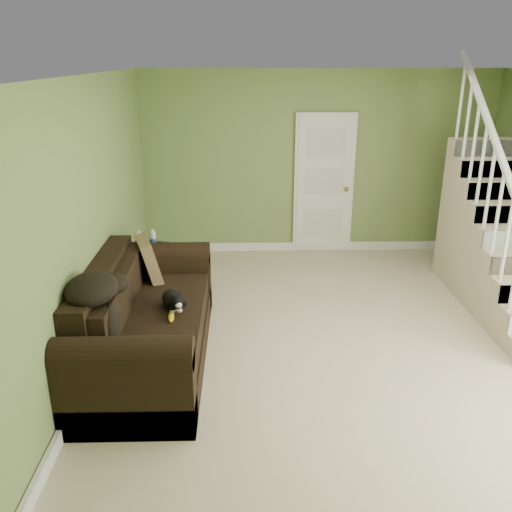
{
  "coord_description": "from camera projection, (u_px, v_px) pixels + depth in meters",
  "views": [
    {
      "loc": [
        -1.07,
        -4.96,
        2.76
      ],
      "look_at": [
        -0.94,
        0.33,
        0.8
      ],
      "focal_mm": 38.0,
      "sensor_mm": 36.0,
      "label": 1
    }
  ],
  "objects": [
    {
      "name": "wall_back",
      "position": [
        317.0,
        164.0,
        7.76
      ],
      "size": [
        5.0,
        0.04,
        2.6
      ],
      "primitive_type": "cube",
      "color": "olive",
      "rests_on": "floor"
    },
    {
      "name": "throw_pillow",
      "position": [
        149.0,
        260.0,
        5.74
      ],
      "size": [
        0.36,
        0.51,
        0.48
      ],
      "primitive_type": "cube",
      "rotation": [
        0.0,
        -0.24,
        0.3
      ],
      "color": "#4F391F",
      "rests_on": "sofa"
    },
    {
      "name": "sofa",
      "position": [
        144.0,
        325.0,
        5.12
      ],
      "size": [
        1.04,
        2.42,
        0.96
      ],
      "color": "black",
      "rests_on": "floor"
    },
    {
      "name": "baseboard_left",
      "position": [
        108.0,
        335.0,
        5.55
      ],
      "size": [
        0.04,
        5.5,
        0.12
      ],
      "primitive_type": "cube",
      "color": "white",
      "rests_on": "floor"
    },
    {
      "name": "side_table",
      "position": [
        150.0,
        272.0,
        6.49
      ],
      "size": [
        0.66,
        0.66,
        0.86
      ],
      "rotation": [
        0.0,
        0.0,
        -0.31
      ],
      "color": "black",
      "rests_on": "floor"
    },
    {
      "name": "banana",
      "position": [
        171.0,
        317.0,
        4.88
      ],
      "size": [
        0.07,
        0.19,
        0.05
      ],
      "primitive_type": "ellipsoid",
      "rotation": [
        0.0,
        0.0,
        0.07
      ],
      "color": "gold",
      "rests_on": "sofa"
    },
    {
      "name": "throw_blanket",
      "position": [
        91.0,
        289.0,
        4.37
      ],
      "size": [
        0.49,
        0.6,
        0.23
      ],
      "primitive_type": "ellipsoid",
      "rotation": [
        0.0,
        0.0,
        0.13
      ],
      "color": "black",
      "rests_on": "sofa"
    },
    {
      "name": "cat",
      "position": [
        172.0,
        300.0,
        5.05
      ],
      "size": [
        0.32,
        0.49,
        0.24
      ],
      "rotation": [
        0.0,
        0.0,
        0.37
      ],
      "color": "black",
      "rests_on": "sofa"
    },
    {
      "name": "baseboard_back",
      "position": [
        314.0,
        246.0,
        8.16
      ],
      "size": [
        5.0,
        0.04,
        0.12
      ],
      "primitive_type": "cube",
      "color": "white",
      "rests_on": "floor"
    },
    {
      "name": "wall_front",
      "position": [
        467.0,
        378.0,
        2.6
      ],
      "size": [
        5.0,
        0.04,
        2.6
      ],
      "primitive_type": "cube",
      "color": "olive",
      "rests_on": "floor"
    },
    {
      "name": "door",
      "position": [
        324.0,
        184.0,
        7.82
      ],
      "size": [
        0.86,
        0.12,
        2.02
      ],
      "color": "white",
      "rests_on": "floor"
    },
    {
      "name": "floor",
      "position": [
        347.0,
        338.0,
        5.63
      ],
      "size": [
        5.0,
        5.5,
        0.01
      ],
      "primitive_type": "cube",
      "color": "#C5B28E",
      "rests_on": "ground"
    },
    {
      "name": "wall_left",
      "position": [
        92.0,
        219.0,
        5.12
      ],
      "size": [
        0.04,
        5.5,
        2.6
      ],
      "primitive_type": "cube",
      "color": "olive",
      "rests_on": "floor"
    },
    {
      "name": "ceiling",
      "position": [
        364.0,
        75.0,
        4.73
      ],
      "size": [
        5.0,
        5.5,
        0.01
      ],
      "primitive_type": "cube",
      "color": "white",
      "rests_on": "wall_back"
    },
    {
      "name": "staircase",
      "position": [
        504.0,
        247.0,
        6.36
      ],
      "size": [
        1.0,
        2.51,
        2.82
      ],
      "color": "#C5B28E",
      "rests_on": "floor"
    }
  ]
}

